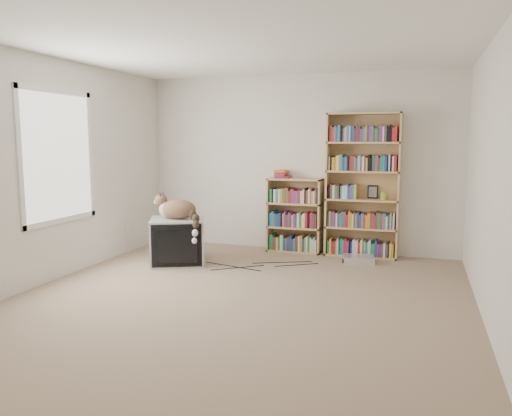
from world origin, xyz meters
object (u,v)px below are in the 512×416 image
(crt_tv, at_px, (178,241))
(cat, at_px, (180,212))
(bookcase_short, at_px, (295,218))
(bookcase_tall, at_px, (363,189))
(dvd_player, at_px, (359,259))

(crt_tv, height_order, cat, cat)
(cat, bearing_deg, bookcase_short, 38.16)
(cat, height_order, bookcase_tall, bookcase_tall)
(crt_tv, height_order, bookcase_tall, bookcase_tall)
(crt_tv, height_order, bookcase_short, bookcase_short)
(cat, bearing_deg, crt_tv, 137.14)
(bookcase_short, relative_size, dvd_player, 2.69)
(crt_tv, bearing_deg, dvd_player, -5.96)
(bookcase_short, height_order, dvd_player, bookcase_short)
(crt_tv, height_order, dvd_player, crt_tv)
(bookcase_tall, bearing_deg, dvd_player, -87.20)
(crt_tv, xyz_separation_m, dvd_player, (2.23, 0.75, -0.25))
(cat, distance_m, bookcase_short, 1.71)
(crt_tv, bearing_deg, cat, -60.29)
(crt_tv, relative_size, bookcase_short, 0.82)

